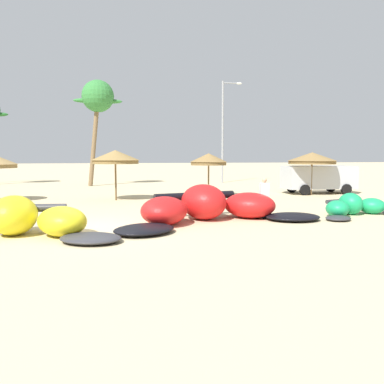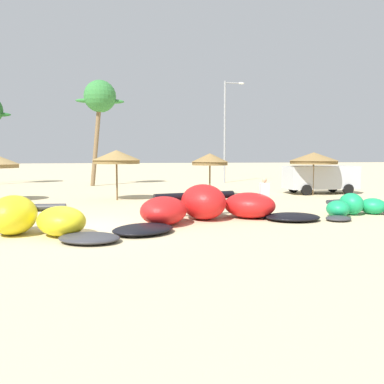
% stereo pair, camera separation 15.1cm
% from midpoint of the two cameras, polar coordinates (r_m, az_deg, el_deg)
% --- Properties ---
extents(ground_plane, '(260.00, 260.00, 0.00)m').
position_cam_midpoint_polar(ground_plane, '(13.91, -14.39, -5.15)').
color(ground_plane, beige).
extents(kite_left, '(7.21, 3.63, 1.25)m').
position_cam_midpoint_polar(kite_left, '(13.21, -25.27, -3.93)').
color(kite_left, '#333338').
rests_on(kite_left, ground).
extents(kite_left_of_center, '(8.32, 4.90, 1.38)m').
position_cam_midpoint_polar(kite_left_of_center, '(14.91, 2.18, -2.23)').
color(kite_left_of_center, black).
rests_on(kite_left_of_center, ground).
extents(kite_center, '(4.49, 2.65, 0.92)m').
position_cam_midpoint_polar(kite_center, '(17.70, 22.40, -2.02)').
color(kite_center, '#333338').
rests_on(kite_center, ground).
extents(beach_umbrella_middle, '(2.70, 2.70, 2.81)m').
position_cam_midpoint_polar(beach_umbrella_middle, '(22.33, -11.29, 5.03)').
color(beach_umbrella_middle, brown).
rests_on(beach_umbrella_middle, ground).
extents(beach_umbrella_near_palms, '(2.29, 2.29, 2.65)m').
position_cam_midpoint_polar(beach_umbrella_near_palms, '(24.13, 2.25, 4.78)').
color(beach_umbrella_near_palms, brown).
rests_on(beach_umbrella_near_palms, ground).
extents(beach_umbrella_outermost, '(3.07, 3.07, 2.72)m').
position_cam_midpoint_polar(beach_umbrella_outermost, '(26.00, 16.91, 4.74)').
color(beach_umbrella_outermost, brown).
rests_on(beach_umbrella_outermost, ground).
extents(parked_van, '(4.71, 2.28, 1.84)m').
position_cam_midpoint_polar(parked_van, '(27.25, 17.60, 2.08)').
color(parked_van, '#B2B7BC').
rests_on(parked_van, ground).
extents(person_near_kites, '(0.36, 0.24, 1.62)m').
position_cam_midpoint_polar(person_near_kites, '(15.90, 10.19, -0.80)').
color(person_near_kites, '#383842').
rests_on(person_near_kites, ground).
extents(palm_center_left, '(3.94, 2.62, 8.71)m').
position_cam_midpoint_polar(palm_center_left, '(34.01, -13.69, 13.08)').
color(palm_center_left, brown).
rests_on(palm_center_left, ground).
extents(lamppost_west_center, '(1.94, 0.24, 9.36)m').
position_cam_midpoint_polar(lamppost_west_center, '(37.00, 4.59, 9.50)').
color(lamppost_west_center, gray).
rests_on(lamppost_west_center, ground).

